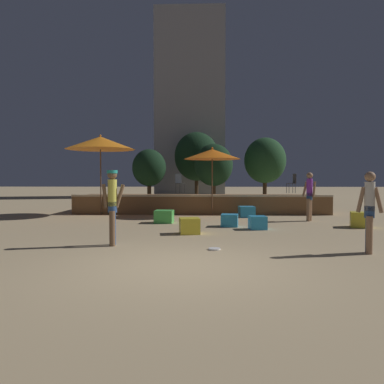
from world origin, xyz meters
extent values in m
plane|color=tan|center=(0.00, 0.00, 0.00)|extent=(120.00, 120.00, 0.00)
cube|color=brown|center=(0.22, 10.39, 0.38)|extent=(10.82, 2.68, 0.75)
cube|color=#CCB793|center=(0.22, 9.09, 0.79)|extent=(10.82, 0.12, 0.08)
cylinder|color=brown|center=(-3.92, 8.95, 1.35)|extent=(0.05, 0.05, 2.71)
cone|color=orange|center=(-3.92, 8.95, 2.97)|extent=(2.83, 2.83, 0.53)
sphere|color=orange|center=(-3.92, 8.95, 3.28)|extent=(0.08, 0.08, 0.08)
cylinder|color=brown|center=(0.68, 8.88, 1.15)|extent=(0.05, 0.05, 2.29)
cone|color=orange|center=(0.68, 8.88, 2.50)|extent=(2.30, 2.30, 0.41)
sphere|color=orange|center=(0.68, 8.88, 2.74)|extent=(0.08, 0.08, 0.08)
cube|color=yellow|center=(-0.04, 3.80, 0.22)|extent=(0.61, 0.61, 0.43)
cube|color=#2D9EDB|center=(1.16, 5.39, 0.19)|extent=(0.58, 0.58, 0.39)
cube|color=#2D9EDB|center=(1.96, 4.76, 0.20)|extent=(0.53, 0.53, 0.40)
cube|color=yellow|center=(5.18, 5.31, 0.24)|extent=(0.68, 0.68, 0.47)
cube|color=#2D9EDB|center=(2.02, 8.24, 0.21)|extent=(0.63, 0.63, 0.42)
cube|color=#4CC651|center=(-1.00, 6.28, 0.21)|extent=(0.64, 0.64, 0.43)
cylinder|color=#2D4C7F|center=(-1.71, 2.04, 0.39)|extent=(0.13, 0.13, 0.79)
cylinder|color=brown|center=(-1.69, 1.88, 0.39)|extent=(0.13, 0.13, 0.79)
cylinder|color=#2D4C7F|center=(-1.70, 1.96, 0.87)|extent=(0.20, 0.20, 0.24)
cylinder|color=#D8D14C|center=(-1.70, 1.96, 1.19)|extent=(0.20, 0.20, 0.60)
cylinder|color=brown|center=(-1.86, 1.93, 1.12)|extent=(0.14, 0.10, 0.54)
cylinder|color=brown|center=(-1.53, 1.98, 1.12)|extent=(0.24, 0.11, 0.54)
sphere|color=brown|center=(-1.70, 1.96, 1.60)|extent=(0.21, 0.21, 0.21)
cylinder|color=teal|center=(-1.70, 1.96, 1.66)|extent=(0.24, 0.24, 0.07)
cylinder|color=#2D4C7F|center=(3.73, 1.33, 0.38)|extent=(0.13, 0.13, 0.76)
cylinder|color=#997051|center=(3.67, 1.18, 0.38)|extent=(0.13, 0.13, 0.76)
cylinder|color=#2D4C7F|center=(3.70, 1.25, 0.84)|extent=(0.20, 0.20, 0.24)
cylinder|color=beige|center=(3.70, 1.25, 1.15)|extent=(0.20, 0.20, 0.58)
cylinder|color=#997051|center=(3.55, 1.31, 1.08)|extent=(0.19, 0.14, 0.52)
cylinder|color=#997051|center=(3.85, 1.20, 1.08)|extent=(0.21, 0.14, 0.52)
sphere|color=#997051|center=(3.70, 1.25, 1.55)|extent=(0.21, 0.21, 0.21)
cylinder|color=#997051|center=(4.14, 7.05, 0.40)|extent=(0.13, 0.13, 0.80)
cylinder|color=#997051|center=(4.04, 6.91, 0.40)|extent=(0.13, 0.13, 0.80)
cylinder|color=#2D4C7F|center=(4.09, 6.98, 0.88)|extent=(0.21, 0.21, 0.24)
cylinder|color=purple|center=(4.09, 6.98, 1.20)|extent=(0.21, 0.21, 0.61)
cylinder|color=#997051|center=(3.95, 7.08, 1.13)|extent=(0.21, 0.18, 0.55)
cylinder|color=#997051|center=(4.23, 6.88, 1.13)|extent=(0.15, 0.14, 0.55)
sphere|color=#997051|center=(4.09, 6.98, 1.62)|extent=(0.22, 0.22, 0.22)
cylinder|color=#47474C|center=(4.21, 11.23, 1.06)|extent=(0.02, 0.02, 0.45)
cylinder|color=#47474C|center=(4.26, 10.93, 1.06)|extent=(0.02, 0.02, 0.45)
cylinder|color=#47474C|center=(4.51, 11.27, 1.06)|extent=(0.02, 0.02, 0.45)
cylinder|color=#47474C|center=(4.55, 10.97, 1.06)|extent=(0.02, 0.02, 0.45)
cylinder|color=#47474C|center=(4.38, 11.10, 1.28)|extent=(0.40, 0.40, 0.02)
cube|color=#47474C|center=(4.55, 11.13, 1.51)|extent=(0.08, 0.36, 0.45)
cylinder|color=#2D3338|center=(-0.79, 10.90, 1.06)|extent=(0.02, 0.02, 0.45)
cylinder|color=#2D3338|center=(-0.55, 11.09, 1.06)|extent=(0.02, 0.02, 0.45)
cylinder|color=#2D3338|center=(-0.98, 11.13, 1.06)|extent=(0.02, 0.02, 0.45)
cylinder|color=#2D3338|center=(-0.74, 11.32, 1.06)|extent=(0.02, 0.02, 0.45)
cylinder|color=#2D3338|center=(-0.77, 11.11, 1.28)|extent=(0.40, 0.40, 0.02)
cube|color=#2D3338|center=(-0.87, 11.24, 1.51)|extent=(0.30, 0.25, 0.45)
cylinder|color=white|center=(0.59, 1.52, 0.02)|extent=(0.26, 0.26, 0.03)
cylinder|color=#3D2B1C|center=(4.54, 19.61, 0.73)|extent=(0.28, 0.28, 1.47)
ellipsoid|color=#1E4223|center=(4.54, 19.61, 2.75)|extent=(2.85, 2.85, 3.14)
cylinder|color=#3D2B1C|center=(-0.23, 21.43, 0.83)|extent=(0.28, 0.28, 1.66)
ellipsoid|color=black|center=(-0.23, 21.43, 3.13)|extent=(3.28, 3.28, 3.61)
cylinder|color=#3D2B1C|center=(-3.47, 19.41, 0.60)|extent=(0.28, 0.28, 1.20)
ellipsoid|color=black|center=(-3.47, 19.41, 2.25)|extent=(2.33, 2.33, 2.56)
cylinder|color=#3D2B1C|center=(0.95, 17.63, 0.63)|extent=(0.28, 0.28, 1.26)
ellipsoid|color=black|center=(0.95, 17.63, 2.37)|extent=(2.46, 2.46, 2.70)
cube|color=gray|center=(-0.85, 25.32, 7.64)|extent=(5.70, 3.44, 15.28)
camera|label=1|loc=(0.38, -6.38, 1.52)|focal=35.00mm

